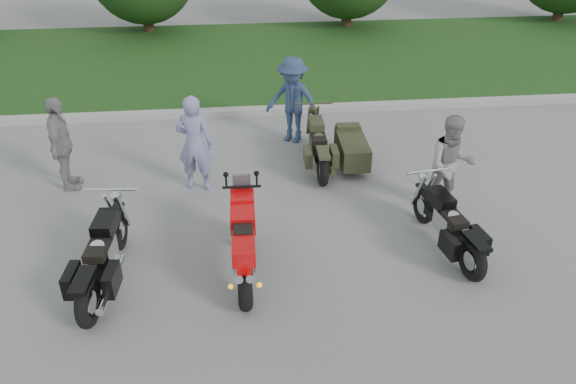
{
  "coord_description": "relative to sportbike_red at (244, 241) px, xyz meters",
  "views": [
    {
      "loc": [
        -0.18,
        -6.66,
        5.32
      ],
      "look_at": [
        0.59,
        0.89,
        0.8
      ],
      "focal_mm": 35.0,
      "sensor_mm": 36.0,
      "label": 1
    }
  ],
  "objects": [
    {
      "name": "curb",
      "position": [
        0.14,
        6.07,
        -0.52
      ],
      "size": [
        60.0,
        0.3,
        0.15
      ],
      "primitive_type": "cube",
      "color": "#A8A59E",
      "rests_on": "ground"
    },
    {
      "name": "person_denim",
      "position": [
        1.2,
        4.5,
        0.33
      ],
      "size": [
        1.38,
        1.21,
        1.86
      ],
      "primitive_type": "imported",
      "rotation": [
        0.0,
        0.0,
        -0.54
      ],
      "color": "navy",
      "rests_on": "ground"
    },
    {
      "name": "ground",
      "position": [
        0.14,
        0.07,
        -0.6
      ],
      "size": [
        80.0,
        80.0,
        0.0
      ],
      "primitive_type": "plane",
      "color": "gray",
      "rests_on": "ground"
    },
    {
      "name": "person_grey",
      "position": [
        3.55,
        1.43,
        0.28
      ],
      "size": [
        0.89,
        0.71,
        1.76
      ],
      "primitive_type": "imported",
      "rotation": [
        0.0,
        0.0,
        -0.05
      ],
      "color": "gray",
      "rests_on": "ground"
    },
    {
      "name": "cruiser_sidecar",
      "position": [
        1.96,
        3.2,
        -0.2
      ],
      "size": [
        1.13,
        2.23,
        0.86
      ],
      "rotation": [
        0.0,
        0.0,
        -0.02
      ],
      "color": "black",
      "rests_on": "ground"
    },
    {
      "name": "grass_strip",
      "position": [
        0.14,
        10.22,
        -0.53
      ],
      "size": [
        60.0,
        8.0,
        0.14
      ],
      "primitive_type": "cube",
      "color": "#2B571D",
      "rests_on": "ground"
    },
    {
      "name": "cruiser_right",
      "position": [
        3.18,
        0.25,
        -0.17
      ],
      "size": [
        0.58,
        2.17,
        0.84
      ],
      "rotation": [
        0.0,
        0.0,
        0.16
      ],
      "color": "black",
      "rests_on": "ground"
    },
    {
      "name": "person_stripe",
      "position": [
        -0.78,
        2.66,
        0.31
      ],
      "size": [
        0.74,
        0.57,
        1.82
      ],
      "primitive_type": "imported",
      "rotation": [
        0.0,
        0.0,
        2.93
      ],
      "color": "#8C89BA",
      "rests_on": "ground"
    },
    {
      "name": "sportbike_red",
      "position": [
        0.0,
        0.0,
        0.0
      ],
      "size": [
        0.37,
        2.15,
        1.02
      ],
      "rotation": [
        0.0,
        0.0,
        -0.02
      ],
      "color": "black",
      "rests_on": "ground"
    },
    {
      "name": "cruiser_left",
      "position": [
        -2.0,
        -0.07,
        -0.14
      ],
      "size": [
        0.46,
        2.36,
        0.91
      ],
      "rotation": [
        0.0,
        0.0,
        -0.09
      ],
      "color": "black",
      "rests_on": "ground"
    },
    {
      "name": "person_back",
      "position": [
        -3.17,
        2.9,
        0.29
      ],
      "size": [
        0.47,
        1.06,
        1.78
      ],
      "primitive_type": "imported",
      "rotation": [
        0.0,
        0.0,
        1.61
      ],
      "color": "gray",
      "rests_on": "ground"
    }
  ]
}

